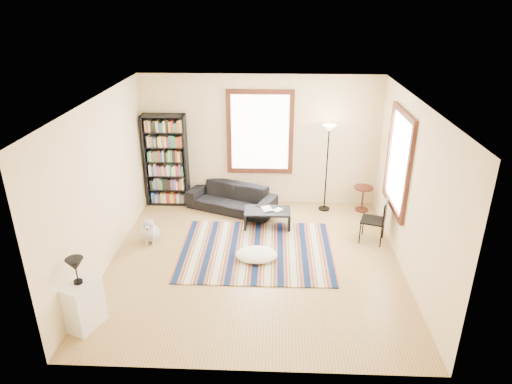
{
  "coord_description": "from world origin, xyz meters",
  "views": [
    {
      "loc": [
        0.31,
        -6.76,
        4.28
      ],
      "look_at": [
        0.0,
        0.5,
        1.1
      ],
      "focal_mm": 32.0,
      "sensor_mm": 36.0,
      "label": 1
    }
  ],
  "objects_px": {
    "side_table": "(363,199)",
    "floor_lamp": "(327,169)",
    "folding_chair": "(373,220)",
    "white_cabinet": "(82,304)",
    "sofa": "(232,198)",
    "coffee_table": "(267,218)",
    "floor_cushion": "(256,255)",
    "dog": "(150,228)",
    "bookshelf": "(166,161)"
  },
  "relations": [
    {
      "from": "sofa",
      "to": "side_table",
      "type": "bearing_deg",
      "value": 24.09
    },
    {
      "from": "bookshelf",
      "to": "folding_chair",
      "type": "height_order",
      "value": "bookshelf"
    },
    {
      "from": "floor_cushion",
      "to": "white_cabinet",
      "type": "distance_m",
      "value": 2.96
    },
    {
      "from": "floor_cushion",
      "to": "bookshelf",
      "type": "bearing_deg",
      "value": 131.97
    },
    {
      "from": "coffee_table",
      "to": "white_cabinet",
      "type": "relative_size",
      "value": 1.29
    },
    {
      "from": "sofa",
      "to": "white_cabinet",
      "type": "distance_m",
      "value": 4.16
    },
    {
      "from": "folding_chair",
      "to": "sofa",
      "type": "bearing_deg",
      "value": 174.58
    },
    {
      "from": "side_table",
      "to": "floor_lamp",
      "type": "bearing_deg",
      "value": 178.79
    },
    {
      "from": "sofa",
      "to": "side_table",
      "type": "distance_m",
      "value": 2.79
    },
    {
      "from": "floor_lamp",
      "to": "folding_chair",
      "type": "height_order",
      "value": "floor_lamp"
    },
    {
      "from": "bookshelf",
      "to": "coffee_table",
      "type": "xyz_separation_m",
      "value": [
        2.18,
        -1.01,
        -0.82
      ]
    },
    {
      "from": "coffee_table",
      "to": "floor_lamp",
      "type": "xyz_separation_m",
      "value": [
        1.21,
        0.84,
        0.75
      ]
    },
    {
      "from": "floor_lamp",
      "to": "side_table",
      "type": "distance_m",
      "value": 1.04
    },
    {
      "from": "folding_chair",
      "to": "coffee_table",
      "type": "bearing_deg",
      "value": -175.29
    },
    {
      "from": "sofa",
      "to": "floor_cushion",
      "type": "height_order",
      "value": "sofa"
    },
    {
      "from": "floor_lamp",
      "to": "dog",
      "type": "bearing_deg",
      "value": -156.12
    },
    {
      "from": "folding_chair",
      "to": "white_cabinet",
      "type": "relative_size",
      "value": 1.23
    },
    {
      "from": "floor_lamp",
      "to": "folding_chair",
      "type": "bearing_deg",
      "value": -60.58
    },
    {
      "from": "sofa",
      "to": "coffee_table",
      "type": "bearing_deg",
      "value": -21.14
    },
    {
      "from": "dog",
      "to": "floor_lamp",
      "type": "bearing_deg",
      "value": 15.22
    },
    {
      "from": "coffee_table",
      "to": "side_table",
      "type": "relative_size",
      "value": 1.67
    },
    {
      "from": "coffee_table",
      "to": "floor_cushion",
      "type": "relative_size",
      "value": 1.22
    },
    {
      "from": "bookshelf",
      "to": "sofa",
      "type": "bearing_deg",
      "value": -10.88
    },
    {
      "from": "bookshelf",
      "to": "floor_cushion",
      "type": "distance_m",
      "value": 3.15
    },
    {
      "from": "sofa",
      "to": "floor_lamp",
      "type": "bearing_deg",
      "value": 25.27
    },
    {
      "from": "folding_chair",
      "to": "white_cabinet",
      "type": "bearing_deg",
      "value": -131.26
    },
    {
      "from": "floor_lamp",
      "to": "sofa",
      "type": "bearing_deg",
      "value": -177.12
    },
    {
      "from": "sofa",
      "to": "folding_chair",
      "type": "relative_size",
      "value": 2.17
    },
    {
      "from": "side_table",
      "to": "coffee_table",
      "type": "bearing_deg",
      "value": -157.7
    },
    {
      "from": "bookshelf",
      "to": "dog",
      "type": "xyz_separation_m",
      "value": [
        0.01,
        -1.67,
        -0.74
      ]
    },
    {
      "from": "folding_chair",
      "to": "dog",
      "type": "height_order",
      "value": "folding_chair"
    },
    {
      "from": "sofa",
      "to": "coffee_table",
      "type": "distance_m",
      "value": 1.08
    },
    {
      "from": "dog",
      "to": "side_table",
      "type": "bearing_deg",
      "value": 10.83
    },
    {
      "from": "floor_cushion",
      "to": "folding_chair",
      "type": "xyz_separation_m",
      "value": [
        2.12,
        0.74,
        0.34
      ]
    },
    {
      "from": "white_cabinet",
      "to": "sofa",
      "type": "bearing_deg",
      "value": 87.7
    },
    {
      "from": "coffee_table",
      "to": "folding_chair",
      "type": "relative_size",
      "value": 1.05
    },
    {
      "from": "floor_lamp",
      "to": "side_table",
      "type": "height_order",
      "value": "floor_lamp"
    },
    {
      "from": "sofa",
      "to": "bookshelf",
      "type": "height_order",
      "value": "bookshelf"
    },
    {
      "from": "sofa",
      "to": "coffee_table",
      "type": "height_order",
      "value": "sofa"
    },
    {
      "from": "floor_cushion",
      "to": "folding_chair",
      "type": "bearing_deg",
      "value": 19.21
    },
    {
      "from": "sofa",
      "to": "dog",
      "type": "height_order",
      "value": "sofa"
    },
    {
      "from": "floor_cushion",
      "to": "floor_lamp",
      "type": "height_order",
      "value": "floor_lamp"
    },
    {
      "from": "folding_chair",
      "to": "white_cabinet",
      "type": "xyz_separation_m",
      "value": [
        -4.45,
        -2.56,
        -0.08
      ]
    },
    {
      "from": "folding_chair",
      "to": "white_cabinet",
      "type": "height_order",
      "value": "folding_chair"
    },
    {
      "from": "bookshelf",
      "to": "white_cabinet",
      "type": "bearing_deg",
      "value": -94.33
    },
    {
      "from": "folding_chair",
      "to": "dog",
      "type": "xyz_separation_m",
      "value": [
        -4.14,
        -0.17,
        -0.17
      ]
    },
    {
      "from": "sofa",
      "to": "floor_cushion",
      "type": "relative_size",
      "value": 2.53
    },
    {
      "from": "coffee_table",
      "to": "folding_chair",
      "type": "height_order",
      "value": "folding_chair"
    },
    {
      "from": "sofa",
      "to": "side_table",
      "type": "relative_size",
      "value": 3.45
    },
    {
      "from": "bookshelf",
      "to": "dog",
      "type": "relative_size",
      "value": 3.79
    }
  ]
}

